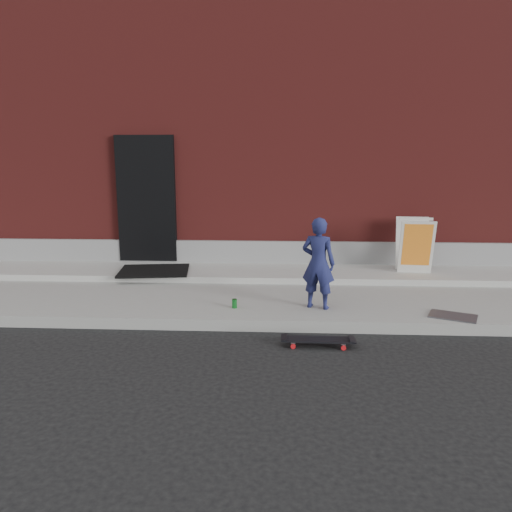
# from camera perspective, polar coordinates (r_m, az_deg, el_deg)

# --- Properties ---
(ground) EXTENTS (80.00, 80.00, 0.00)m
(ground) POSITION_cam_1_polar(r_m,az_deg,el_deg) (6.31, 4.30, -8.73)
(ground) COLOR black
(ground) RESTS_ON ground
(sidewalk) EXTENTS (20.00, 3.00, 0.15)m
(sidewalk) POSITION_cam_1_polar(r_m,az_deg,el_deg) (7.71, 4.08, -4.37)
(sidewalk) COLOR gray
(sidewalk) RESTS_ON ground
(apron) EXTENTS (20.00, 1.20, 0.10)m
(apron) POSITION_cam_1_polar(r_m,az_deg,el_deg) (8.55, 3.99, -1.93)
(apron) COLOR #969691
(apron) RESTS_ON sidewalk
(building) EXTENTS (20.00, 8.10, 5.00)m
(building) POSITION_cam_1_polar(r_m,az_deg,el_deg) (12.92, 3.81, 12.84)
(building) COLOR maroon
(building) RESTS_ON ground
(child) EXTENTS (0.52, 0.42, 1.23)m
(child) POSITION_cam_1_polar(r_m,az_deg,el_deg) (6.67, 7.13, -0.82)
(child) COLOR #1B204E
(child) RESTS_ON sidewalk
(skateboard) EXTENTS (0.83, 0.23, 0.09)m
(skateboard) POSITION_cam_1_polar(r_m,az_deg,el_deg) (5.88, 7.09, -9.52)
(skateboard) COLOR red
(skateboard) RESTS_ON ground
(pizza_sign) EXTENTS (0.59, 0.69, 0.91)m
(pizza_sign) POSITION_cam_1_polar(r_m,az_deg,el_deg) (8.73, 17.67, 1.23)
(pizza_sign) COLOR silver
(pizza_sign) RESTS_ON apron
(soda_can) EXTENTS (0.07, 0.07, 0.12)m
(soda_can) POSITION_cam_1_polar(r_m,az_deg,el_deg) (6.75, -2.47, -5.45)
(soda_can) COLOR #1B872E
(soda_can) RESTS_ON sidewalk
(doormat) EXTENTS (1.25, 1.06, 0.03)m
(doormat) POSITION_cam_1_polar(r_m,az_deg,el_deg) (8.57, -11.56, -1.66)
(doormat) COLOR black
(doormat) RESTS_ON apron
(utility_plate) EXTENTS (0.67, 0.57, 0.02)m
(utility_plate) POSITION_cam_1_polar(r_m,az_deg,el_deg) (6.88, 21.58, -6.41)
(utility_plate) COLOR #4F5054
(utility_plate) RESTS_ON sidewalk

